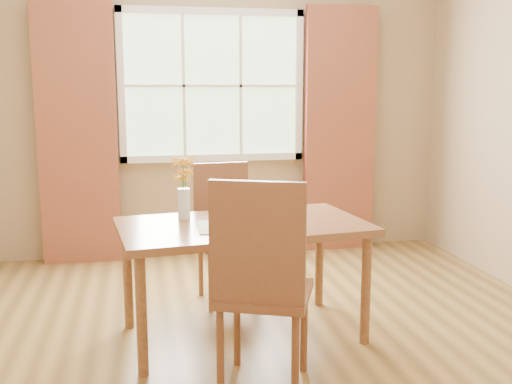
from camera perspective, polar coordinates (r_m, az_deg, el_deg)
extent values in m
cube|color=olive|center=(3.80, -0.36, -13.39)|extent=(4.20, 3.80, 0.02)
cube|color=#A08560|center=(5.37, -4.22, 8.44)|extent=(4.20, 0.02, 2.70)
cube|color=#A08560|center=(1.65, 12.09, 4.59)|extent=(4.20, 0.02, 2.70)
cube|color=#A7CD9B|center=(5.34, -4.20, 10.04)|extent=(1.50, 0.02, 1.20)
cube|color=white|center=(5.35, -4.25, 16.81)|extent=(1.62, 0.04, 0.06)
cube|color=white|center=(5.35, -4.08, 3.28)|extent=(1.62, 0.04, 0.06)
cube|color=white|center=(5.27, -12.73, 9.82)|extent=(0.06, 0.04, 1.32)
cube|color=white|center=(5.46, 4.12, 10.04)|extent=(0.06, 0.04, 1.32)
cube|color=white|center=(5.32, -4.17, 10.04)|extent=(1.50, 0.03, 0.02)
cube|color=maroon|center=(5.24, -16.64, 5.27)|extent=(0.65, 0.08, 2.20)
cube|color=maroon|center=(5.52, 7.98, 5.81)|extent=(0.65, 0.08, 2.20)
cube|color=#905A37|center=(3.55, -1.27, -3.31)|extent=(1.53, 0.98, 0.05)
cylinder|color=#905A37|center=(3.21, -10.85, -11.51)|extent=(0.06, 0.06, 0.66)
cylinder|color=#905A37|center=(3.59, 10.42, -9.15)|extent=(0.06, 0.06, 0.66)
cylinder|color=#905A37|center=(3.84, -12.11, -7.94)|extent=(0.06, 0.06, 0.66)
cylinder|color=#905A37|center=(4.16, 6.05, -6.35)|extent=(0.06, 0.06, 0.66)
cube|color=brown|center=(3.02, 0.79, -9.67)|extent=(0.58, 0.58, 0.04)
cube|color=brown|center=(2.74, 0.05, -4.96)|extent=(0.43, 0.20, 0.58)
cylinder|color=brown|center=(2.99, -3.42, -15.13)|extent=(0.04, 0.04, 0.46)
cylinder|color=brown|center=(2.93, 3.76, -15.70)|extent=(0.04, 0.04, 0.46)
cylinder|color=brown|center=(3.31, -1.83, -12.51)|extent=(0.04, 0.04, 0.46)
cylinder|color=brown|center=(3.26, 4.59, -12.94)|extent=(0.04, 0.04, 0.46)
cube|color=brown|center=(4.20, -2.71, -4.72)|extent=(0.44, 0.44, 0.04)
cube|color=brown|center=(4.31, -3.34, -0.58)|extent=(0.40, 0.07, 0.51)
cylinder|color=brown|center=(4.08, -4.33, -8.48)|extent=(0.03, 0.03, 0.41)
cylinder|color=brown|center=(4.16, 0.06, -8.09)|extent=(0.03, 0.03, 0.41)
cylinder|color=brown|center=(4.38, -5.28, -7.18)|extent=(0.03, 0.03, 0.41)
cylinder|color=brown|center=(4.45, -1.17, -6.84)|extent=(0.03, 0.03, 0.41)
cube|color=beige|center=(3.44, -1.79, -3.29)|extent=(0.47, 0.35, 0.01)
cube|color=#67B52D|center=(3.45, -1.63, -3.13)|extent=(0.26, 0.26, 0.01)
ellipsoid|color=#EDAA51|center=(3.39, -2.17, -2.83)|extent=(0.21, 0.17, 0.05)
ellipsoid|color=#4C8C2D|center=(3.37, -1.26, -2.62)|extent=(0.10, 0.07, 0.01)
cylinder|color=red|center=(3.38, -2.26, -2.21)|extent=(0.09, 0.09, 0.01)
cylinder|color=red|center=(3.39, -1.73, -2.03)|extent=(0.09, 0.09, 0.01)
ellipsoid|color=#EDAA51|center=(3.38, -2.11, -1.48)|extent=(0.21, 0.17, 0.06)
cylinder|color=silver|center=(3.48, 3.21, -2.10)|extent=(0.09, 0.09, 0.13)
cylinder|color=silver|center=(3.48, 3.20, -2.28)|extent=(0.08, 0.08, 0.11)
cylinder|color=silver|center=(3.66, -6.88, -1.11)|extent=(0.07, 0.07, 0.19)
cylinder|color=silver|center=(3.67, -6.86, -1.83)|extent=(0.06, 0.06, 0.09)
cylinder|color=#3D7028|center=(3.64, -6.91, 0.17)|extent=(0.01, 0.01, 0.35)
cylinder|color=#3D7028|center=(3.64, -6.69, -0.33)|extent=(0.01, 0.01, 0.29)
cylinder|color=#3D7028|center=(3.66, -7.06, -0.61)|extent=(0.01, 0.01, 0.25)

